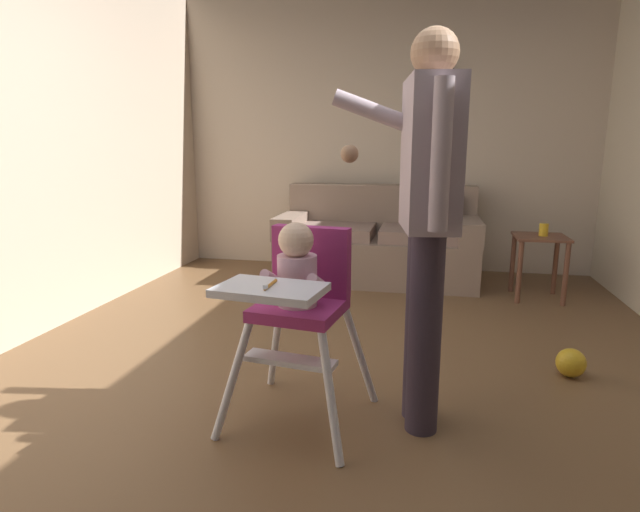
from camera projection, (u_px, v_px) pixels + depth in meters
ground at (327, 407)px, 2.55m from camera, size 5.64×7.44×0.10m
wall_far at (384, 132)px, 5.08m from camera, size 4.84×0.06×2.73m
couch at (379, 244)px, 4.79m from camera, size 1.81×0.86×0.86m
high_chair at (299, 288)px, 2.22m from camera, size 0.68×0.78×0.92m
adult_standing at (426, 213)px, 2.12m from camera, size 0.56×0.50×1.67m
toy_ball at (571, 363)px, 2.76m from camera, size 0.16×0.16×0.16m
side_table at (539, 253)px, 4.14m from camera, size 0.40×0.40×0.52m
sippy_cup at (544, 230)px, 4.09m from camera, size 0.07×0.07×0.10m
wall_clock at (439, 81)px, 4.84m from camera, size 0.35×0.04×0.35m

